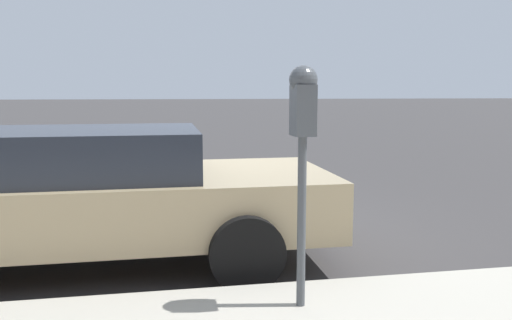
{
  "coord_description": "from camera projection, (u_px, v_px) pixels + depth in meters",
  "views": [
    {
      "loc": [
        -5.86,
        0.7,
        1.65
      ],
      "look_at": [
        -2.39,
        0.08,
        1.17
      ],
      "focal_mm": 35.0,
      "sensor_mm": 36.0,
      "label": 1
    }
  ],
  "objects": [
    {
      "name": "ground_plane",
      "position": [
        227.0,
        228.0,
        6.06
      ],
      "size": [
        220.0,
        220.0,
        0.0
      ],
      "primitive_type": "plane",
      "color": "#3D3A3A"
    },
    {
      "name": "parking_meter",
      "position": [
        303.0,
        124.0,
        3.34
      ],
      "size": [
        0.21,
        0.19,
        1.66
      ],
      "color": "#4C5156",
      "rests_on": "sidewalk"
    },
    {
      "name": "car_tan",
      "position": [
        66.0,
        192.0,
        4.68
      ],
      "size": [
        2.01,
        4.91,
        1.3
      ],
      "rotation": [
        0.0,
        0.0,
        3.15
      ],
      "color": "tan",
      "rests_on": "ground_plane"
    }
  ]
}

